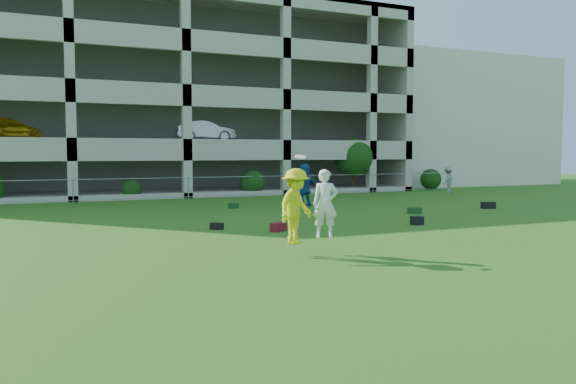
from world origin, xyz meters
name	(u,v)px	position (x,y,z in m)	size (l,w,h in m)	color
ground	(370,255)	(0.00, 0.00, 0.00)	(100.00, 100.00, 0.00)	#235114
stucco_building	(427,124)	(23.00, 28.00, 5.00)	(16.00, 14.00, 10.00)	beige
bystander_d	(305,185)	(3.93, 12.16, 1.02)	(1.89, 0.60, 2.03)	navy
bystander_f	(448,180)	(15.69, 16.21, 0.84)	(1.08, 0.62, 1.68)	gray
bag_red_a	(278,227)	(-0.45, 4.81, 0.14)	(0.55, 0.30, 0.28)	#570E0F
bag_black_b	(217,226)	(-2.15, 6.03, 0.11)	(0.40, 0.25, 0.22)	black
bag_green_c	(415,210)	(6.77, 7.44, 0.13)	(0.50, 0.35, 0.26)	#183A15
crate_d	(417,220)	(4.66, 4.41, 0.15)	(0.35, 0.35, 0.30)	black
bag_black_e	(488,205)	(11.12, 7.85, 0.15)	(0.60, 0.30, 0.30)	black
bag_green_g	(233,206)	(0.54, 12.56, 0.12)	(0.50, 0.30, 0.25)	#133418
frisbee_contest	(303,206)	(-1.53, 0.65, 1.23)	(1.85, 1.23, 2.18)	yellow
parking_garage	(158,102)	(-0.01, 27.70, 6.01)	(30.00, 14.00, 12.00)	#9E998C
fence	(188,187)	(0.00, 19.00, 0.61)	(36.06, 0.06, 1.20)	gray
shrub_row	(261,170)	(4.59, 19.70, 1.51)	(34.38, 2.52, 3.50)	#163D11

